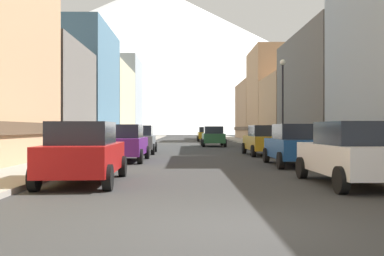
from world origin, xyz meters
name	(u,v)px	position (x,y,z in m)	size (l,w,h in m)	color
ground_plane	(238,227)	(0.00, 0.00, 0.00)	(400.00, 400.00, 0.00)	#303030
sidewalk_left	(130,144)	(-6.25, 35.00, 0.07)	(2.50, 100.00, 0.15)	gray
sidewalk_right	(258,144)	(6.25, 35.00, 0.07)	(2.50, 100.00, 0.15)	gray
storefront_left_2	(8,101)	(-12.27, 20.88, 3.38)	(9.85, 8.68, 7.02)	#66605B
storefront_left_3	(67,89)	(-11.32, 31.16, 5.04)	(7.95, 10.78, 10.43)	slate
storefront_left_4	(95,106)	(-11.35, 43.25, 4.26)	(7.99, 13.00, 8.84)	beige
storefront_left_5	(106,100)	(-12.14, 54.43, 5.61)	(9.58, 9.02, 11.57)	#99A5B2
storefront_right_2	(359,93)	(12.40, 25.79, 4.27)	(10.10, 13.32, 8.85)	#66605B
storefront_right_3	(298,111)	(10.78, 37.56, 3.36)	(6.86, 9.68, 6.98)	tan
storefront_right_4	(290,97)	(12.40, 47.50, 5.62)	(10.11, 9.71, 11.60)	tan
storefront_right_5	(263,112)	(11.05, 59.27, 4.17)	(7.39, 13.22, 8.66)	tan
car_left_0	(84,152)	(-3.80, 5.62, 0.90)	(2.19, 4.46, 1.78)	#9E1111
car_left_1	(125,143)	(-3.80, 13.97, 0.90)	(2.08, 4.41, 1.78)	#591E72
car_left_2	(140,139)	(-3.80, 20.72, 0.90)	(2.16, 4.45, 1.78)	slate
car_right_0	(352,153)	(3.80, 5.06, 0.90)	(2.14, 4.43, 1.78)	silver
car_right_1	(295,145)	(3.80, 11.40, 0.90)	(2.12, 4.43, 1.78)	#19478C
car_right_2	(264,140)	(3.80, 18.58, 0.90)	(2.14, 4.44, 1.78)	#B28419
car_driving_0	(205,134)	(1.60, 46.48, 0.90)	(2.06, 4.40, 1.78)	#B28419
car_driving_1	(213,136)	(1.60, 31.49, 0.90)	(2.06, 4.40, 1.78)	#265933
potted_plant_0	(67,146)	(-7.00, 15.51, 0.69)	(0.63, 0.63, 0.96)	brown
pedestrian_1	(294,139)	(6.25, 21.21, 0.92)	(0.36, 0.36, 1.67)	#333338
pedestrian_2	(98,139)	(-6.25, 19.55, 0.94)	(0.36, 0.36, 1.70)	#333338
streetlamp_right	(283,91)	(5.35, 20.53, 3.99)	(0.36, 0.36, 5.86)	black
mountain_backdrop	(152,58)	(-21.62, 260.00, 45.47)	(318.79, 318.79, 90.95)	silver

